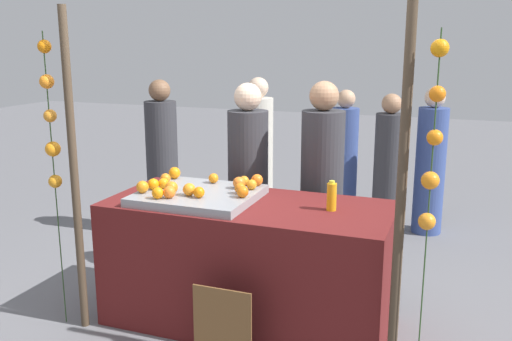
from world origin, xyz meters
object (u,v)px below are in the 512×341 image
(stall_counter, at_px, (249,263))
(chalkboard_sign, at_px, (223,330))
(vendor_left, at_px, (248,190))
(vendor_right, at_px, (321,195))
(juice_bottle, at_px, (332,196))
(orange_1, at_px, (240,188))
(orange_0, at_px, (214,178))

(stall_counter, relative_size, chalkboard_sign, 3.59)
(vendor_left, distance_m, vendor_right, 0.63)
(juice_bottle, relative_size, vendor_right, 0.12)
(stall_counter, distance_m, vendor_right, 0.88)
(stall_counter, bearing_deg, vendor_right, 65.43)
(orange_1, distance_m, vendor_left, 0.79)
(orange_0, relative_size, vendor_left, 0.04)
(stall_counter, relative_size, juice_bottle, 9.83)
(vendor_right, bearing_deg, orange_1, -118.41)
(juice_bottle, xyz_separation_m, vendor_left, (-0.87, 0.70, -0.21))
(orange_1, distance_m, vendor_right, 0.87)
(orange_1, relative_size, juice_bottle, 0.39)
(orange_1, height_order, juice_bottle, juice_bottle)
(stall_counter, xyz_separation_m, vendor_left, (-0.29, 0.73, 0.33))
(stall_counter, relative_size, vendor_right, 1.17)
(juice_bottle, distance_m, vendor_left, 1.13)
(stall_counter, height_order, chalkboard_sign, stall_counter)
(orange_0, height_order, chalkboard_sign, orange_0)
(orange_1, xyz_separation_m, vendor_right, (0.40, 0.74, -0.20))
(orange_1, relative_size, chalkboard_sign, 0.14)
(vendor_right, bearing_deg, juice_bottle, -71.15)
(orange_0, xyz_separation_m, juice_bottle, (0.95, -0.18, -0.00))
(orange_0, relative_size, vendor_right, 0.04)
(stall_counter, bearing_deg, vendor_left, 111.57)
(stall_counter, height_order, juice_bottle, juice_bottle)
(stall_counter, distance_m, orange_1, 0.55)
(orange_0, distance_m, juice_bottle, 0.96)
(orange_1, xyz_separation_m, juice_bottle, (0.64, 0.03, -0.00))
(chalkboard_sign, relative_size, vendor_left, 0.33)
(vendor_right, bearing_deg, stall_counter, -114.57)
(orange_1, bearing_deg, chalkboard_sign, -77.57)
(orange_1, bearing_deg, vendor_right, 61.59)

